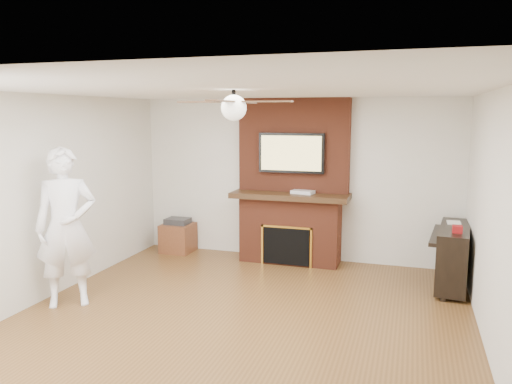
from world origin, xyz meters
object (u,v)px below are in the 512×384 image
(person, at_px, (66,227))
(side_table, at_px, (178,236))
(fireplace, at_px, (292,197))
(piano, at_px, (453,255))

(person, xyz_separation_m, side_table, (0.19, 2.50, -0.69))
(fireplace, distance_m, person, 3.31)
(person, relative_size, piano, 1.48)
(fireplace, bearing_deg, person, -129.32)
(side_table, bearing_deg, person, -93.98)
(side_table, xyz_separation_m, piano, (4.21, -0.48, 0.18))
(side_table, distance_m, piano, 4.24)
(piano, bearing_deg, fireplace, 172.62)
(piano, bearing_deg, person, -149.39)
(person, bearing_deg, piano, -11.27)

